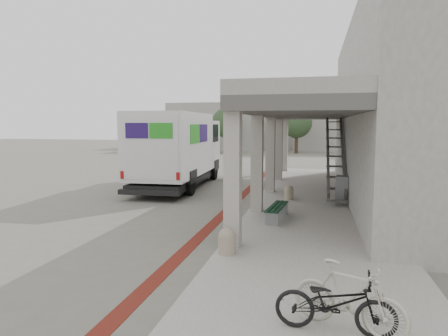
% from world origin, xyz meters
% --- Properties ---
extents(ground, '(120.00, 120.00, 0.00)m').
position_xyz_m(ground, '(0.00, 0.00, 0.00)').
color(ground, '#636055').
rests_on(ground, ground).
extents(bike_lane_stripe, '(0.35, 40.00, 0.01)m').
position_xyz_m(bike_lane_stripe, '(1.00, 2.00, 0.01)').
color(bike_lane_stripe, '#601C13').
rests_on(bike_lane_stripe, ground).
extents(sidewalk, '(4.40, 28.00, 0.12)m').
position_xyz_m(sidewalk, '(4.00, 0.00, 0.06)').
color(sidewalk, gray).
rests_on(sidewalk, ground).
extents(transit_building, '(7.60, 17.00, 7.00)m').
position_xyz_m(transit_building, '(6.83, 4.50, 3.40)').
color(transit_building, gray).
rests_on(transit_building, ground).
extents(distant_backdrop, '(28.00, 10.00, 6.50)m').
position_xyz_m(distant_backdrop, '(-2.84, 35.89, 2.70)').
color(distant_backdrop, gray).
rests_on(distant_backdrop, ground).
extents(tree_left, '(3.20, 3.20, 4.80)m').
position_xyz_m(tree_left, '(-5.00, 28.00, 3.18)').
color(tree_left, '#38281C').
rests_on(tree_left, ground).
extents(tree_mid, '(3.20, 3.20, 4.80)m').
position_xyz_m(tree_mid, '(2.00, 30.00, 3.18)').
color(tree_mid, '#38281C').
rests_on(tree_mid, ground).
extents(tree_right, '(3.20, 3.20, 4.80)m').
position_xyz_m(tree_right, '(10.00, 29.00, 3.18)').
color(tree_right, '#38281C').
rests_on(tree_right, ground).
extents(fedex_truck, '(2.97, 8.44, 3.55)m').
position_xyz_m(fedex_truck, '(-2.48, 5.63, 1.89)').
color(fedex_truck, black).
rests_on(fedex_truck, ground).
extents(bench, '(0.57, 1.84, 0.43)m').
position_xyz_m(bench, '(2.89, -0.59, 0.42)').
color(bench, slate).
rests_on(bench, sidewalk).
extents(bollard_near, '(0.40, 0.40, 0.60)m').
position_xyz_m(bollard_near, '(2.10, -4.14, 0.42)').
color(bollard_near, gray).
rests_on(bollard_near, sidewalk).
extents(bollard_far, '(0.36, 0.36, 0.55)m').
position_xyz_m(bollard_far, '(3.02, 2.85, 0.39)').
color(bollard_far, tan).
rests_on(bollard_far, sidewalk).
extents(utility_cabinet, '(0.53, 0.66, 1.01)m').
position_xyz_m(utility_cabinet, '(5.00, 2.58, 0.63)').
color(utility_cabinet, slate).
rests_on(utility_cabinet, sidewalk).
extents(bicycle_black, '(1.70, 0.70, 0.87)m').
position_xyz_m(bicycle_black, '(4.31, -7.16, 0.56)').
color(bicycle_black, black).
rests_on(bicycle_black, sidewalk).
extents(bicycle_cream, '(1.70, 1.11, 1.00)m').
position_xyz_m(bicycle_cream, '(4.50, -7.06, 0.62)').
color(bicycle_cream, '#BBB6A4').
rests_on(bicycle_cream, sidewalk).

